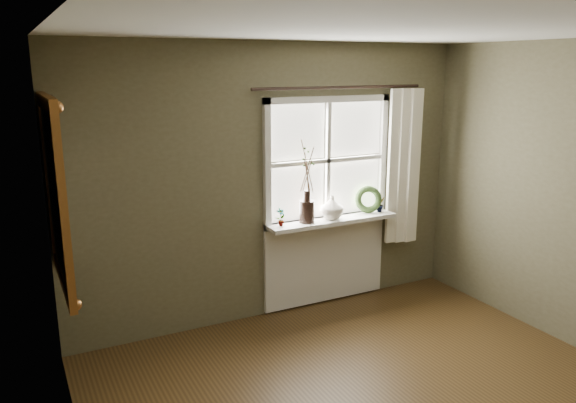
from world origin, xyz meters
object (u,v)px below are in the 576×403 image
Objects in this scene: dark_jug at (307,212)px; cream_vase at (332,207)px; gilt_mirror at (55,193)px; wreath at (368,202)px.

dark_jug is 0.28m from cream_vase.
wreath is at bearing 8.81° from gilt_mirror.
gilt_mirror is (-2.51, -0.42, 0.49)m from cream_vase.
wreath is 0.21× the size of gilt_mirror.
cream_vase is at bearing -156.31° from wreath.
cream_vase is at bearing 9.49° from gilt_mirror.
dark_jug is 2.32m from gilt_mirror.
gilt_mirror is (-2.23, -0.42, 0.50)m from dark_jug.
cream_vase is 0.46m from wreath.
dark_jug is at bearing -158.22° from wreath.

